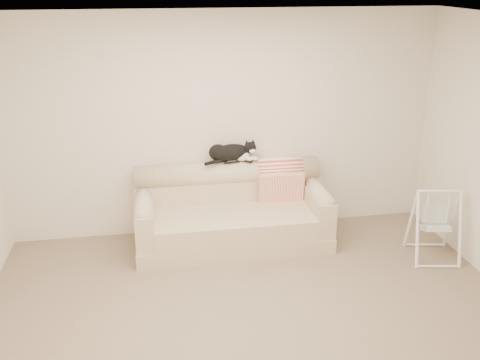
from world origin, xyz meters
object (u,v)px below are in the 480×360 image
at_px(remote_b, 245,161).
at_px(tuxedo_cat, 231,152).
at_px(remote_a, 232,162).
at_px(baby_swing, 435,224).
at_px(sofa, 231,214).

height_order(remote_b, tuxedo_cat, tuxedo_cat).
bearing_deg(remote_a, tuxedo_cat, 93.83).
bearing_deg(remote_b, tuxedo_cat, 177.57).
bearing_deg(tuxedo_cat, baby_swing, -25.19).
bearing_deg(sofa, remote_a, 80.08).
height_order(remote_a, remote_b, remote_a).
distance_m(remote_b, tuxedo_cat, 0.20).
relative_size(remote_a, tuxedo_cat, 0.29).
relative_size(sofa, baby_swing, 2.72).
xyz_separation_m(remote_b, baby_swing, (1.92, -0.98, -0.50)).
height_order(remote_a, tuxedo_cat, tuxedo_cat).
relative_size(sofa, remote_a, 11.88).
bearing_deg(baby_swing, remote_b, 153.08).
xyz_separation_m(tuxedo_cat, baby_swing, (2.09, -0.98, -0.61)).
bearing_deg(baby_swing, tuxedo_cat, 154.81).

